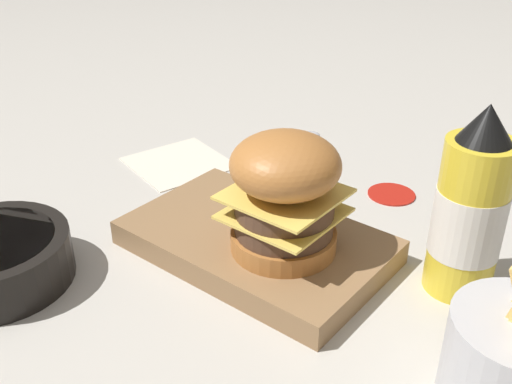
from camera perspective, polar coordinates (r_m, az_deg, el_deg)
The scene contains 7 objects.
ground_plane at distance 0.66m, azimuth 1.38°, elevation -7.24°, with size 6.00×6.00×0.00m, color #B7B2A8.
serving_board at distance 0.68m, azimuth 0.00°, elevation -4.79°, with size 0.29×0.18×0.03m.
burger at distance 0.61m, azimuth 2.74°, elevation -0.13°, with size 0.11×0.11×0.13m.
ketchup_bottle at distance 0.62m, azimuth 19.68°, elevation -1.83°, with size 0.07×0.07×0.20m.
spoon at distance 0.95m, azimuth 4.40°, elevation 4.99°, with size 0.04×0.15×0.01m.
ketchup_puddle at distance 0.82m, azimuth 12.78°, elevation -0.15°, with size 0.06×0.06×0.00m.
parchment_square at distance 0.89m, azimuth -7.36°, elevation 2.83°, with size 0.16×0.16×0.00m.
Camera 1 is at (0.32, -0.43, 0.39)m, focal length 42.00 mm.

